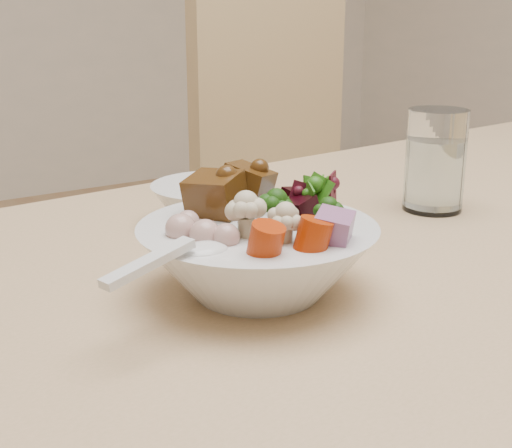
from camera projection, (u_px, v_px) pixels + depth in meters
name	position (u px, v px, depth m)	size (l,w,h in m)	color
chair_far	(314.00, 200.00, 1.51)	(0.53, 0.53, 0.97)	tan
food_bowl	(258.00, 253.00, 0.62)	(0.21, 0.21, 0.11)	silver
soup_spoon	(190.00, 254.00, 0.54)	(0.12, 0.05, 0.02)	silver
water_glass	(435.00, 165.00, 0.86)	(0.07, 0.07, 0.12)	white
side_bowl	(213.00, 204.00, 0.82)	(0.14, 0.14, 0.05)	silver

